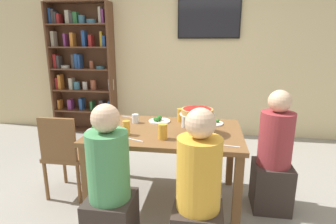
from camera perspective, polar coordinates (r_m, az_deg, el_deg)
ground_plane at (r=2.87m, az=-0.32°, el=-17.96°), size 12.00×12.00×0.00m
rear_partition at (r=4.62m, az=4.07°, el=12.63°), size 8.00×0.12×2.80m
dining_table at (r=2.59m, az=-0.34°, el=-5.84°), size 1.41×0.93×0.74m
bookshelf at (r=4.94m, az=-17.86°, el=9.38°), size 1.10×0.30×2.21m
television at (r=4.52m, az=8.72°, el=19.07°), size 0.99×0.05×0.61m
diner_head_east at (r=2.69m, az=21.60°, el=-9.55°), size 0.34×0.34×1.15m
diner_near_left at (r=2.07m, az=-12.30°, el=-16.37°), size 0.34×0.34×1.15m
diner_near_right at (r=1.94m, az=6.42°, el=-18.44°), size 0.34×0.34×1.15m
chair_head_west at (r=2.89m, az=-21.08°, el=-7.98°), size 0.40×0.40×0.87m
deep_dish_pizza_stand at (r=2.41m, az=6.21°, el=-0.24°), size 0.32×0.32×0.24m
salad_plate_near_diner at (r=2.78m, az=9.46°, el=-2.11°), size 0.22×0.22×0.07m
salad_plate_far_diner at (r=2.81m, az=-1.93°, el=-1.78°), size 0.23×0.23×0.07m
salad_plate_spare at (r=2.58m, az=-14.35°, el=-3.81°), size 0.25×0.25×0.07m
beer_glass_amber_tall at (r=2.30m, az=-1.14°, el=-4.18°), size 0.08×0.08×0.13m
beer_glass_amber_short at (r=2.81m, az=2.74°, el=-0.66°), size 0.07×0.07×0.14m
beer_glass_amber_spare at (r=2.43m, az=-8.88°, el=-3.37°), size 0.07×0.07×0.13m
water_glass_clear_near at (r=2.78m, az=-6.98°, el=-1.40°), size 0.07×0.07×0.09m
water_glass_clear_far at (r=2.63m, az=3.68°, el=-2.00°), size 0.07×0.07×0.12m
cutlery_fork_near at (r=2.34m, az=-13.68°, el=-5.94°), size 0.18×0.02×0.00m
cutlery_knife_near at (r=2.21m, az=12.79°, el=-7.07°), size 0.18×0.05×0.00m
cutlery_fork_far at (r=3.02m, az=-8.33°, el=-1.08°), size 0.18×0.08×0.00m
cutlery_knife_far at (r=2.20m, az=5.91°, el=-6.91°), size 0.18×0.04×0.00m
cutlery_spare_fork at (r=2.31m, az=-7.18°, el=-5.91°), size 0.17×0.08×0.00m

